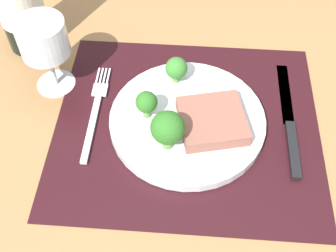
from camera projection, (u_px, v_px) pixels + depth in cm
name	position (u px, v px, depth cm)	size (l,w,h in cm)	color
ground_plane	(184.00, 131.00, 67.74)	(140.00, 110.00, 3.00)	#996D42
placemat	(184.00, 124.00, 66.42)	(40.72, 35.97, 0.30)	black
plate	(184.00, 121.00, 65.66)	(23.87, 23.87, 1.60)	silver
steak	(209.00, 121.00, 63.31)	(9.51, 9.21, 2.13)	#8C5647
broccoli_back_left	(173.00, 68.00, 67.64)	(3.55, 3.55, 4.52)	#5B8942
broccoli_near_steak	(143.00, 103.00, 62.91)	(3.30, 3.30, 4.77)	#5B8942
broccoli_near_fork	(164.00, 128.00, 58.66)	(4.84, 4.84, 6.67)	#5B8942
fork	(92.00, 110.00, 67.61)	(2.40, 19.20, 0.50)	silver
knife	(287.00, 126.00, 65.68)	(1.80, 23.00, 0.80)	black
wine_glass	(41.00, 42.00, 64.43)	(7.55, 7.55, 12.85)	silver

